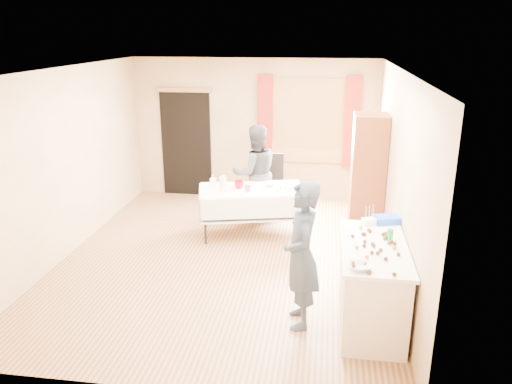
% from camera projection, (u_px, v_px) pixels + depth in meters
% --- Properties ---
extents(floor, '(4.50, 5.50, 0.02)m').
position_uv_depth(floor, '(226.00, 258.00, 7.07)').
color(floor, '#9E7047').
rests_on(floor, ground).
extents(ceiling, '(4.50, 5.50, 0.02)m').
position_uv_depth(ceiling, '(222.00, 69.00, 6.25)').
color(ceiling, white).
rests_on(ceiling, floor).
extents(wall_back, '(4.50, 0.02, 2.60)m').
position_uv_depth(wall_back, '(254.00, 130.00, 9.25)').
color(wall_back, tan).
rests_on(wall_back, floor).
extents(wall_front, '(4.50, 0.02, 2.60)m').
position_uv_depth(wall_front, '(155.00, 259.00, 4.06)').
color(wall_front, tan).
rests_on(wall_front, floor).
extents(wall_left, '(0.02, 5.50, 2.60)m').
position_uv_depth(wall_left, '(65.00, 163.00, 6.96)').
color(wall_left, tan).
rests_on(wall_left, floor).
extents(wall_right, '(0.02, 5.50, 2.60)m').
position_uv_depth(wall_right, '(398.00, 176.00, 6.35)').
color(wall_right, tan).
rests_on(wall_right, floor).
extents(window_frame, '(1.32, 0.06, 1.52)m').
position_uv_depth(window_frame, '(308.00, 121.00, 9.02)').
color(window_frame, olive).
rests_on(window_frame, wall_back).
extents(window_pane, '(1.20, 0.02, 1.40)m').
position_uv_depth(window_pane, '(308.00, 121.00, 9.01)').
color(window_pane, white).
rests_on(window_pane, wall_back).
extents(curtain_left, '(0.28, 0.06, 1.65)m').
position_uv_depth(curtain_left, '(265.00, 120.00, 9.08)').
color(curtain_left, maroon).
rests_on(curtain_left, wall_back).
extents(curtain_right, '(0.28, 0.06, 1.65)m').
position_uv_depth(curtain_right, '(352.00, 123.00, 8.87)').
color(curtain_right, maroon).
rests_on(curtain_right, wall_back).
extents(doorway, '(0.95, 0.04, 2.00)m').
position_uv_depth(doorway, '(186.00, 144.00, 9.49)').
color(doorway, black).
rests_on(doorway, floor).
extents(door_lintel, '(1.05, 0.06, 0.08)m').
position_uv_depth(door_lintel, '(183.00, 90.00, 9.15)').
color(door_lintel, olive).
rests_on(door_lintel, wall_back).
extents(cabinet, '(0.50, 0.60, 1.89)m').
position_uv_depth(cabinet, '(368.00, 176.00, 7.63)').
color(cabinet, brown).
rests_on(cabinet, floor).
extents(counter, '(0.69, 1.46, 0.91)m').
position_uv_depth(counter, '(371.00, 284.00, 5.39)').
color(counter, '#EFDDC8').
rests_on(counter, floor).
extents(party_table, '(1.76, 1.18, 0.75)m').
position_uv_depth(party_table, '(252.00, 207.00, 7.76)').
color(party_table, black).
rests_on(party_table, floor).
extents(chair, '(0.45, 0.45, 1.04)m').
position_uv_depth(chair, '(271.00, 196.00, 8.68)').
color(chair, black).
rests_on(chair, floor).
extents(girl, '(0.73, 0.60, 1.62)m').
position_uv_depth(girl, '(301.00, 255.00, 5.26)').
color(girl, '#242F45').
rests_on(girl, floor).
extents(woman, '(1.25, 1.20, 1.62)m').
position_uv_depth(woman, '(255.00, 173.00, 8.26)').
color(woman, black).
rests_on(woman, floor).
extents(soda_can, '(0.07, 0.07, 0.12)m').
position_uv_depth(soda_can, '(390.00, 235.00, 5.37)').
color(soda_can, '#0F9330').
rests_on(soda_can, counter).
extents(mixing_bowl, '(0.27, 0.27, 0.05)m').
position_uv_depth(mixing_bowl, '(360.00, 267.00, 4.73)').
color(mixing_bowl, white).
rests_on(mixing_bowl, counter).
extents(foam_block, '(0.18, 0.15, 0.08)m').
position_uv_depth(foam_block, '(369.00, 222.00, 5.80)').
color(foam_block, white).
rests_on(foam_block, counter).
extents(blue_basket, '(0.34, 0.27, 0.08)m').
position_uv_depth(blue_basket, '(387.00, 219.00, 5.87)').
color(blue_basket, blue).
rests_on(blue_basket, counter).
extents(pitcher, '(0.12, 0.12, 0.22)m').
position_uv_depth(pitcher, '(223.00, 184.00, 7.49)').
color(pitcher, silver).
rests_on(pitcher, party_table).
extents(cup_red, '(0.17, 0.17, 0.11)m').
position_uv_depth(cup_red, '(239.00, 184.00, 7.67)').
color(cup_red, '#B1031B').
rests_on(cup_red, party_table).
extents(cup_rainbow, '(0.20, 0.20, 0.10)m').
position_uv_depth(cup_rainbow, '(248.00, 189.00, 7.50)').
color(cup_rainbow, red).
rests_on(cup_rainbow, party_table).
extents(small_bowl, '(0.32, 0.32, 0.06)m').
position_uv_depth(small_bowl, '(270.00, 184.00, 7.78)').
color(small_bowl, white).
rests_on(small_bowl, party_table).
extents(pastry_tray, '(0.34, 0.32, 0.02)m').
position_uv_depth(pastry_tray, '(286.00, 189.00, 7.58)').
color(pastry_tray, white).
rests_on(pastry_tray, party_table).
extents(bottle, '(0.10, 0.11, 0.19)m').
position_uv_depth(bottle, '(213.00, 180.00, 7.75)').
color(bottle, white).
rests_on(bottle, party_table).
extents(cake_balls, '(0.52, 1.16, 0.04)m').
position_uv_depth(cake_balls, '(374.00, 247.00, 5.18)').
color(cake_balls, '#3F2314').
rests_on(cake_balls, counter).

